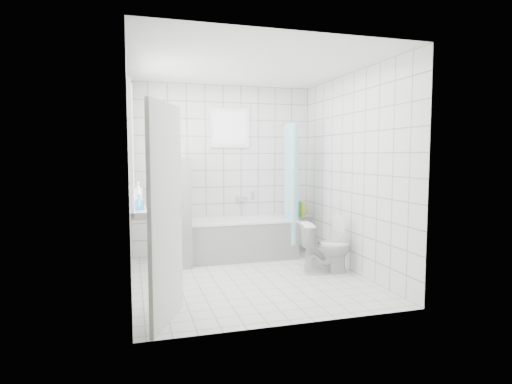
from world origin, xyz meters
name	(u,v)px	position (x,y,z in m)	size (l,w,h in m)	color
ground	(249,279)	(0.00, 0.00, 0.00)	(3.00, 3.00, 0.00)	white
ceiling	(249,65)	(0.00, 0.00, 2.60)	(3.00, 3.00, 0.00)	white
wall_back	(224,170)	(0.00, 1.50, 1.30)	(2.80, 0.02, 2.60)	white
wall_front	(294,182)	(0.00, -1.50, 1.30)	(2.80, 0.02, 2.60)	white
wall_left	(129,176)	(-1.40, 0.00, 1.30)	(0.02, 3.00, 2.60)	white
wall_right	(352,173)	(1.40, 0.00, 1.30)	(0.02, 3.00, 2.60)	white
window_left	(133,149)	(-1.35, 0.30, 1.60)	(0.01, 0.90, 1.40)	white
window_back	(230,128)	(0.10, 1.46, 1.95)	(0.50, 0.01, 0.50)	white
window_sill	(138,211)	(-1.31, 0.30, 0.86)	(0.18, 1.02, 0.08)	white
door	(166,214)	(-1.09, -1.11, 1.00)	(0.04, 0.80, 2.00)	silver
bathtub	(241,238)	(0.17, 1.12, 0.29)	(1.60, 0.77, 0.58)	white
partition_wall	(183,210)	(-0.69, 1.07, 0.75)	(0.15, 0.85, 1.50)	white
tiled_ledge	(299,233)	(1.22, 1.38, 0.28)	(0.40, 0.24, 0.55)	white
toilet	(325,247)	(1.03, 0.00, 0.33)	(0.37, 0.65, 0.66)	white
curtain_rod	(288,124)	(0.91, 1.10, 2.00)	(0.02, 0.02, 0.80)	silver
shower_curtain	(291,184)	(0.91, 0.97, 1.10)	(0.14, 0.48, 1.78)	#46BBCD
tub_faucet	(241,199)	(0.27, 1.46, 0.85)	(0.18, 0.06, 0.06)	silver
sill_bottles	(139,198)	(-1.30, 0.33, 1.02)	(0.19, 0.52, 0.31)	silver
ledge_bottles	(300,209)	(1.21, 1.34, 0.67)	(0.14, 0.17, 0.24)	#EF3E1C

